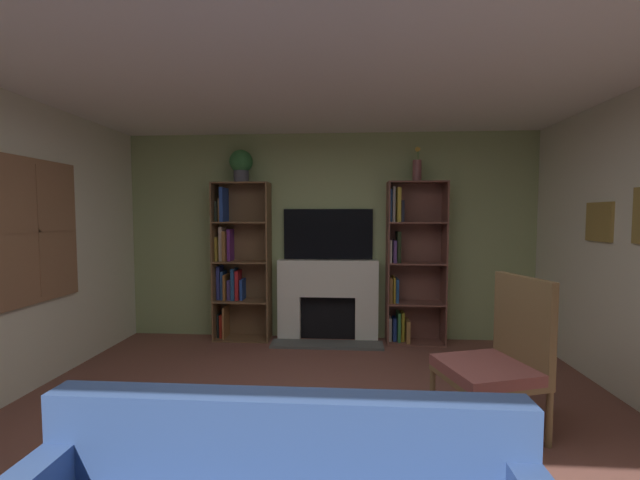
{
  "coord_description": "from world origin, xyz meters",
  "views": [
    {
      "loc": [
        0.23,
        -2.39,
        1.59
      ],
      "look_at": [
        0.0,
        1.08,
        1.38
      ],
      "focal_mm": 22.12,
      "sensor_mm": 36.0,
      "label": 1
    }
  ],
  "objects_px": {
    "fireplace": "(328,298)",
    "armchair": "(500,357)",
    "bookshelf_right": "(408,265)",
    "vase_with_flowers": "(417,169)",
    "bookshelf_left": "(237,263)",
    "potted_plant": "(241,164)",
    "tv": "(328,234)"
  },
  "relations": [
    {
      "from": "fireplace",
      "to": "armchair",
      "type": "relative_size",
      "value": 1.2
    },
    {
      "from": "bookshelf_left",
      "to": "fireplace",
      "type": "bearing_deg",
      "value": 0.27
    },
    {
      "from": "tv",
      "to": "bookshelf_left",
      "type": "xyz_separation_m",
      "value": [
        -1.18,
        -0.08,
        -0.37
      ]
    },
    {
      "from": "potted_plant",
      "to": "armchair",
      "type": "bearing_deg",
      "value": -39.39
    },
    {
      "from": "bookshelf_left",
      "to": "potted_plant",
      "type": "relative_size",
      "value": 4.89
    },
    {
      "from": "bookshelf_left",
      "to": "vase_with_flowers",
      "type": "height_order",
      "value": "vase_with_flowers"
    },
    {
      "from": "bookshelf_right",
      "to": "vase_with_flowers",
      "type": "height_order",
      "value": "vase_with_flowers"
    },
    {
      "from": "potted_plant",
      "to": "fireplace",
      "type": "bearing_deg",
      "value": 2.24
    },
    {
      "from": "bookshelf_right",
      "to": "vase_with_flowers",
      "type": "distance_m",
      "value": 1.19
    },
    {
      "from": "tv",
      "to": "bookshelf_right",
      "type": "xyz_separation_m",
      "value": [
        1.01,
        -0.09,
        -0.38
      ]
    },
    {
      "from": "tv",
      "to": "bookshelf_right",
      "type": "height_order",
      "value": "bookshelf_right"
    },
    {
      "from": "vase_with_flowers",
      "to": "armchair",
      "type": "distance_m",
      "value": 2.6
    },
    {
      "from": "bookshelf_left",
      "to": "bookshelf_right",
      "type": "relative_size",
      "value": 1.0
    },
    {
      "from": "fireplace",
      "to": "bookshelf_right",
      "type": "relative_size",
      "value": 0.68
    },
    {
      "from": "tv",
      "to": "vase_with_flowers",
      "type": "distance_m",
      "value": 1.37
    },
    {
      "from": "bookshelf_right",
      "to": "potted_plant",
      "type": "distance_m",
      "value": 2.46
    },
    {
      "from": "bookshelf_left",
      "to": "potted_plant",
      "type": "height_order",
      "value": "potted_plant"
    },
    {
      "from": "tv",
      "to": "bookshelf_left",
      "type": "relative_size",
      "value": 0.57
    },
    {
      "from": "fireplace",
      "to": "bookshelf_left",
      "type": "distance_m",
      "value": 1.26
    },
    {
      "from": "bookshelf_left",
      "to": "vase_with_flowers",
      "type": "xyz_separation_m",
      "value": [
        2.28,
        -0.04,
        1.18
      ]
    },
    {
      "from": "bookshelf_left",
      "to": "potted_plant",
      "type": "xyz_separation_m",
      "value": [
        0.08,
        -0.04,
        1.26
      ]
    },
    {
      "from": "bookshelf_left",
      "to": "bookshelf_right",
      "type": "bearing_deg",
      "value": -0.07
    },
    {
      "from": "tv",
      "to": "fireplace",
      "type": "bearing_deg",
      "value": -90.0
    },
    {
      "from": "fireplace",
      "to": "bookshelf_left",
      "type": "relative_size",
      "value": 0.68
    },
    {
      "from": "potted_plant",
      "to": "bookshelf_right",
      "type": "bearing_deg",
      "value": 0.94
    },
    {
      "from": "bookshelf_right",
      "to": "potted_plant",
      "type": "bearing_deg",
      "value": -179.06
    },
    {
      "from": "bookshelf_left",
      "to": "potted_plant",
      "type": "bearing_deg",
      "value": -23.78
    },
    {
      "from": "vase_with_flowers",
      "to": "potted_plant",
      "type": "bearing_deg",
      "value": 180.0
    },
    {
      "from": "vase_with_flowers",
      "to": "bookshelf_left",
      "type": "bearing_deg",
      "value": 179.06
    },
    {
      "from": "fireplace",
      "to": "tv",
      "type": "xyz_separation_m",
      "value": [
        0.0,
        0.08,
        0.82
      ]
    },
    {
      "from": "vase_with_flowers",
      "to": "armchair",
      "type": "bearing_deg",
      "value": -82.44
    },
    {
      "from": "armchair",
      "to": "bookshelf_right",
      "type": "bearing_deg",
      "value": 99.8
    }
  ]
}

